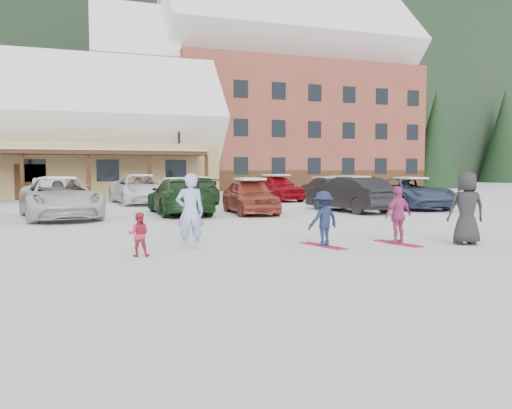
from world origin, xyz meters
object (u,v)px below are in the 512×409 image
object	(u,v)px
alpine_hotel	(270,104)
parked_car_13	(326,189)
bystander_dark	(466,208)
day_lodge	(6,140)
parked_car_4	(250,196)
parked_car_6	(410,193)
parked_car_10	(140,189)
parked_car_5	(350,194)
lamp_post	(179,144)
adult_skier	(190,212)
child_magenta	(398,215)
child_navy	(323,219)
toddler_red	(139,234)
parked_car_3	(180,196)
parked_car_11	(199,190)
parked_car_9	(50,192)
parked_car_12	(276,188)
parked_car_2	(60,198)

from	to	relation	value
alpine_hotel	parked_car_13	bearing A→B (deg)	-101.13
alpine_hotel	bystander_dark	size ratio (longest dim) A/B	17.46
day_lodge	parked_car_4	world-z (taller)	day_lodge
parked_car_4	parked_car_6	size ratio (longest dim) A/B	0.82
parked_car_10	parked_car_13	distance (m)	11.04
parked_car_5	parked_car_13	xyz separation A→B (m)	(2.75, 7.82, -0.08)
lamp_post	parked_car_5	world-z (taller)	lamp_post
parked_car_5	adult_skier	bearing A→B (deg)	33.50
parked_car_13	child_magenta	bearing A→B (deg)	65.31
child_navy	day_lodge	bearing A→B (deg)	-85.30
parked_car_5	parked_car_6	world-z (taller)	parked_car_5
parked_car_5	toddler_red	bearing A→B (deg)	31.54
parked_car_3	parked_car_11	world-z (taller)	parked_car_3
parked_car_10	lamp_post	bearing A→B (deg)	57.63
alpine_hotel	parked_car_3	distance (m)	32.37
parked_car_9	parked_car_13	world-z (taller)	parked_car_9
parked_car_6	parked_car_13	world-z (taller)	parked_car_6
parked_car_5	lamp_post	bearing A→B (deg)	-81.90
alpine_hotel	parked_car_4	xyz separation A→B (m)	(-11.41, -28.53, -7.89)
lamp_post	parked_car_11	xyz separation A→B (m)	(-0.27, -7.66, -2.91)
parked_car_12	parked_car_2	bearing A→B (deg)	-156.30
day_lodge	adult_skier	world-z (taller)	day_lodge
parked_car_13	adult_skier	bearing A→B (deg)	50.53
day_lodge	parked_car_2	size ratio (longest dim) A/B	5.19
lamp_post	parked_car_12	distance (m)	8.87
parked_car_13	bystander_dark	bearing A→B (deg)	70.61
lamp_post	child_magenta	bearing A→B (deg)	-87.04
child_navy	parked_car_2	size ratio (longest dim) A/B	0.24
parked_car_9	parked_car_11	xyz separation A→B (m)	(7.67, -0.57, 0.00)
parked_car_4	parked_car_13	world-z (taller)	parked_car_4
parked_car_6	lamp_post	bearing A→B (deg)	127.11
alpine_hotel	lamp_post	xyz separation A→B (m)	(-11.82, -13.74, -5.00)
parked_car_2	parked_car_12	size ratio (longest dim) A/B	1.23
day_lodge	alpine_hotel	bearing A→B (deg)	23.33
child_magenta	parked_car_4	distance (m)	9.50
day_lodge	child_magenta	bearing A→B (deg)	-65.57
toddler_red	parked_car_11	xyz separation A→B (m)	(4.78, 16.35, 0.24)
adult_skier	parked_car_10	bearing A→B (deg)	-87.43
toddler_red	parked_car_12	xyz separation A→B (m)	(9.63, 16.98, 0.30)
day_lodge	toddler_red	bearing A→B (deg)	-77.00
toddler_red	child_navy	xyz separation A→B (m)	(4.36, 0.00, 0.19)
alpine_hotel	child_magenta	xyz separation A→B (m)	(-10.57, -38.00, -7.91)
parked_car_11	parked_car_12	world-z (taller)	parked_car_12
lamp_post	bystander_dark	xyz separation A→B (m)	(2.81, -24.86, -2.73)
alpine_hotel	parked_car_12	xyz separation A→B (m)	(-7.24, -20.77, -7.85)
child_magenta	parked_car_4	world-z (taller)	parked_car_4
parked_car_5	parked_car_11	size ratio (longest dim) A/B	0.95
lamp_post	parked_car_3	world-z (taller)	lamp_post
child_magenta	parked_car_10	size ratio (longest dim) A/B	0.26
parked_car_2	parked_car_4	world-z (taller)	parked_car_2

